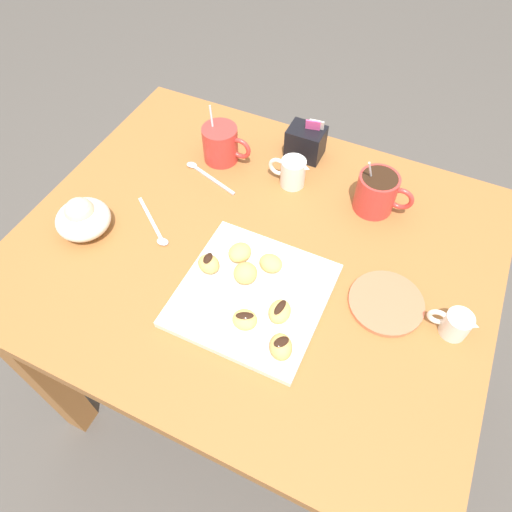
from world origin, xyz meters
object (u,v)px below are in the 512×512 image
(saucer_coral_left, at_px, (386,303))
(beignet_2, at_px, (245,273))
(pastry_plate_square, at_px, (253,295))
(cream_pitcher_white, at_px, (293,171))
(beignet_6, at_px, (209,264))
(coffee_mug_red_left, at_px, (221,143))
(beignet_3, at_px, (281,347))
(beignet_5, at_px, (240,252))
(ice_cream_bowl, at_px, (83,218))
(coffee_mug_red_right, at_px, (377,192))
(beignet_0, at_px, (271,263))
(beignet_4, at_px, (280,312))
(beignet_1, at_px, (245,320))
(sugar_caddy, at_px, (306,142))
(chocolate_sauce_pitcher, at_px, (456,324))
(dining_table, at_px, (254,280))

(saucer_coral_left, bearing_deg, beignet_2, -165.04)
(pastry_plate_square, bearing_deg, beignet_2, 138.15)
(cream_pitcher_white, xyz_separation_m, beignet_6, (-0.05, -0.32, -0.00))
(coffee_mug_red_left, height_order, beignet_3, coffee_mug_red_left)
(beignet_2, bearing_deg, beignet_3, -42.53)
(beignet_5, xyz_separation_m, beignet_6, (-0.04, -0.06, 0.00))
(pastry_plate_square, bearing_deg, ice_cream_bowl, 179.54)
(cream_pitcher_white, bearing_deg, beignet_5, -92.02)
(coffee_mug_red_right, distance_m, beignet_0, 0.31)
(saucer_coral_left, distance_m, beignet_4, 0.22)
(coffee_mug_red_left, bearing_deg, beignet_1, -57.13)
(beignet_5, height_order, beignet_6, beignet_6)
(beignet_2, bearing_deg, sugar_caddy, 95.00)
(coffee_mug_red_left, relative_size, ice_cream_bowl, 1.19)
(beignet_4, bearing_deg, coffee_mug_red_right, 77.79)
(chocolate_sauce_pitcher, distance_m, beignet_1, 0.40)
(dining_table, bearing_deg, beignet_0, -37.88)
(dining_table, xyz_separation_m, sugar_caddy, (-0.01, 0.33, 0.17))
(coffee_mug_red_left, distance_m, ice_cream_bowl, 0.38)
(cream_pitcher_white, height_order, chocolate_sauce_pitcher, cream_pitcher_white)
(cream_pitcher_white, relative_size, saucer_coral_left, 0.69)
(ice_cream_bowl, bearing_deg, sugar_caddy, 51.67)
(coffee_mug_red_right, height_order, beignet_1, coffee_mug_red_right)
(chocolate_sauce_pitcher, distance_m, beignet_2, 0.42)
(pastry_plate_square, height_order, sugar_caddy, sugar_caddy)
(dining_table, xyz_separation_m, beignet_3, (0.16, -0.21, 0.17))
(coffee_mug_red_left, height_order, beignet_0, coffee_mug_red_left)
(coffee_mug_red_left, xyz_separation_m, beignet_3, (0.35, -0.44, -0.01))
(beignet_0, relative_size, beignet_3, 0.95)
(pastry_plate_square, distance_m, chocolate_sauce_pitcher, 0.39)
(coffee_mug_red_left, xyz_separation_m, beignet_0, (0.26, -0.27, -0.02))
(beignet_4, height_order, beignet_5, same)
(cream_pitcher_white, relative_size, beignet_2, 2.12)
(beignet_2, bearing_deg, coffee_mug_red_right, 60.99)
(cream_pitcher_white, distance_m, sugar_caddy, 0.11)
(coffee_mug_red_right, height_order, beignet_2, coffee_mug_red_right)
(coffee_mug_red_right, xyz_separation_m, beignet_1, (-0.13, -0.41, -0.02))
(sugar_caddy, distance_m, ice_cream_bowl, 0.57)
(cream_pitcher_white, bearing_deg, coffee_mug_red_right, 2.30)
(coffee_mug_red_left, bearing_deg, dining_table, -48.72)
(beignet_1, height_order, beignet_4, beignet_4)
(beignet_1, bearing_deg, chocolate_sauce_pitcher, 23.96)
(beignet_3, bearing_deg, beignet_2, 137.47)
(pastry_plate_square, height_order, saucer_coral_left, pastry_plate_square)
(dining_table, height_order, saucer_coral_left, saucer_coral_left)
(saucer_coral_left, bearing_deg, beignet_6, -166.54)
(beignet_2, bearing_deg, beignet_4, -26.99)
(sugar_caddy, bearing_deg, beignet_6, -95.44)
(pastry_plate_square, distance_m, ice_cream_bowl, 0.42)
(sugar_caddy, distance_m, beignet_3, 0.57)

